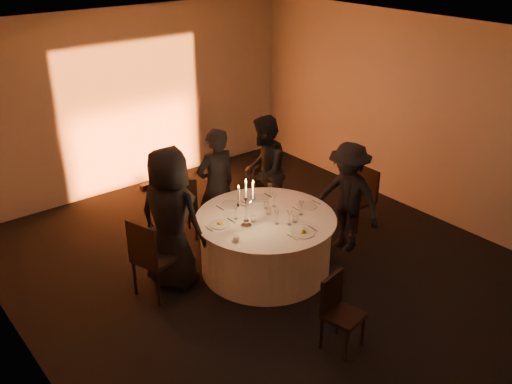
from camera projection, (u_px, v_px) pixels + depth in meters
floor at (265, 268)px, 7.56m from camera, size 7.00×7.00×0.00m
ceiling at (267, 38)px, 6.28m from camera, size 7.00×7.00×0.00m
wall_back at (132, 101)px, 9.40m from camera, size 7.00×0.00×7.00m
wall_left at (14, 242)px, 5.23m from camera, size 0.00×7.00×7.00m
wall_right at (419, 117)px, 8.61m from camera, size 0.00×7.00×7.00m
uplighter_fixture at (148, 186)px, 9.80m from camera, size 0.25×0.12×0.10m
banquet_table at (266, 243)px, 7.40m from camera, size 1.80×1.80×0.77m
chair_left at (150, 254)px, 6.77m from camera, size 0.57×0.57×1.04m
chair_back_left at (181, 205)px, 8.03m from camera, size 0.53×0.53×0.97m
chair_back_right at (254, 186)px, 8.77m from camera, size 0.52×0.52×0.87m
chair_right at (362, 195)px, 8.45m from camera, size 0.41×0.40×0.90m
chair_front at (338, 308)px, 6.01m from camera, size 0.44×0.44×0.85m
guest_left at (171, 218)px, 6.91m from camera, size 0.89×1.05×1.82m
guest_back_left at (216, 186)px, 7.94m from camera, size 0.62×0.42×1.68m
guest_back_right at (264, 171)px, 8.39m from camera, size 1.03×1.00×1.68m
guest_right at (348, 197)px, 7.74m from camera, size 0.77×1.10×1.56m
plate_left at (220, 224)px, 7.04m from camera, size 0.36×0.27×0.08m
plate_back_left at (230, 204)px, 7.55m from camera, size 0.36×0.26×0.01m
plate_back_right at (258, 199)px, 7.70m from camera, size 0.36×0.29×0.01m
plate_right at (307, 206)px, 7.51m from camera, size 0.36×0.28×0.01m
plate_front at (303, 232)px, 6.85m from camera, size 0.35×0.29×0.08m
coffee_cup at (236, 239)px, 6.68m from camera, size 0.11×0.11×0.07m
candelabra at (246, 210)px, 6.92m from camera, size 0.27×0.13×0.65m
wine_glass_a at (290, 215)px, 7.00m from camera, size 0.07×0.07×0.19m
wine_glass_b at (236, 209)px, 7.14m from camera, size 0.07×0.07×0.19m
wine_glass_c at (274, 197)px, 7.45m from camera, size 0.07×0.07×0.19m
wine_glass_d at (301, 205)px, 7.24m from camera, size 0.07×0.07×0.19m
wine_glass_e at (277, 214)px, 7.01m from camera, size 0.07×0.07×0.19m
wine_glass_f at (270, 188)px, 7.71m from camera, size 0.07×0.07×0.19m
tumbler_a at (295, 219)px, 7.10m from camera, size 0.07×0.07×0.09m
tumbler_b at (266, 205)px, 7.44m from camera, size 0.07×0.07×0.09m
tumbler_c at (253, 219)px, 7.10m from camera, size 0.07×0.07×0.09m
tumbler_d at (269, 211)px, 7.29m from camera, size 0.07×0.07×0.09m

